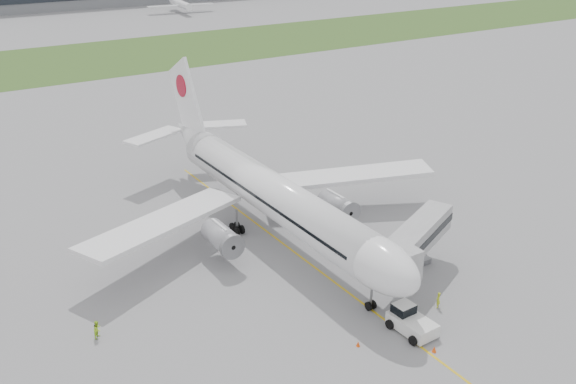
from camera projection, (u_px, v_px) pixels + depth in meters
ground at (289, 248)px, 75.40m from camera, size 600.00×600.00×0.00m
apron_markings at (314, 266)px, 71.53m from camera, size 70.00×70.00×0.04m
grass_strip at (44, 64)px, 168.32m from camera, size 600.00×50.00×0.02m
airliner at (268, 190)px, 76.92m from camera, size 48.13×53.95×17.88m
pushback_tug at (410, 320)px, 60.21m from camera, size 3.29×4.72×2.36m
jet_bridge at (416, 240)px, 67.08m from camera, size 13.29×9.12×6.47m
safety_cone_left at (358, 344)px, 58.21m from camera, size 0.37×0.37×0.51m
safety_cone_right at (434, 349)px, 57.43m from camera, size 0.43×0.43×0.59m
ground_crew_near at (438, 300)px, 63.77m from camera, size 0.74×0.71×1.70m
ground_crew_far at (97, 329)px, 59.20m from camera, size 1.09×1.08×1.78m
distant_aircraft_right at (181, 13)px, 256.73m from camera, size 29.31×26.63×10.13m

